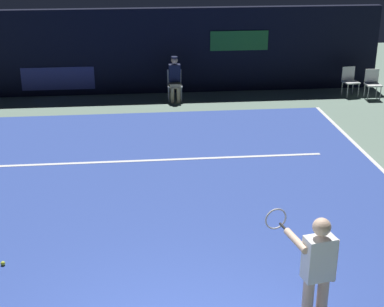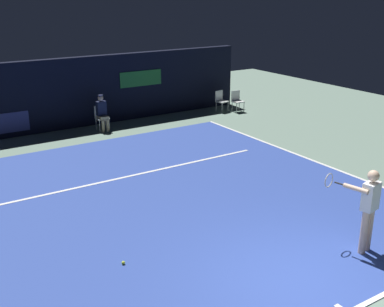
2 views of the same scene
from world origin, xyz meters
name	(u,v)px [view 2 (image 2 of 2)]	position (x,y,z in m)	size (l,w,h in m)	color
ground_plane	(175,198)	(0.00, 4.47, 0.00)	(29.80, 29.80, 0.00)	slate
court_surface	(175,198)	(0.00, 4.47, 0.01)	(9.97, 10.94, 0.01)	#2D479E
line_sideline_left	(314,161)	(4.93, 4.47, 0.01)	(0.10, 10.94, 0.01)	white
line_service	(140,174)	(0.00, 6.38, 0.01)	(7.77, 0.10, 0.01)	white
back_wall	(67,94)	(0.00, 12.14, 1.30)	(14.87, 0.33, 2.60)	black
tennis_player	(368,206)	(1.81, 0.21, 0.99)	(0.76, 0.93, 1.73)	beige
line_judge_on_chair	(102,112)	(0.91, 11.11, 0.69)	(0.44, 0.53, 1.32)	white
courtside_chair_near	(221,100)	(6.29, 11.12, 0.50)	(0.50, 0.48, 0.88)	white
courtside_chair_far	(237,100)	(6.86, 10.74, 0.50)	(0.46, 0.43, 0.88)	white
tennis_ball	(123,263)	(-2.41, 2.34, 0.05)	(0.07, 0.07, 0.07)	#CCE033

